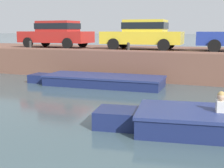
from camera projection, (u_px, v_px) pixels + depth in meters
The scene contains 8 objects.
ground_plane at pixel (140, 120), 8.48m from camera, with size 400.00×400.00×0.00m, color #3D5156.
far_quay_wall at pixel (188, 63), 16.67m from camera, with size 60.00×6.00×1.40m, color brown.
far_wall_coping at pixel (179, 52), 13.90m from camera, with size 60.00×0.24×0.08m, color #925F4C.
boat_moored_west_navy at pixel (98, 80), 13.72m from camera, with size 6.24×2.04×0.46m.
car_leftmost_red at pixel (56, 33), 18.17m from camera, with size 4.37×2.03×1.54m.
car_left_inner_yellow at pixel (143, 33), 16.30m from camera, with size 4.24×2.13×1.54m.
mooring_bollard_west at pixel (30, 45), 16.86m from camera, with size 0.15×0.15×0.45m.
mooring_bollard_mid at pixel (128, 47), 14.86m from camera, with size 0.15×0.15×0.45m.
Camera 1 is at (2.25, -1.86, 2.41)m, focal length 50.00 mm.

